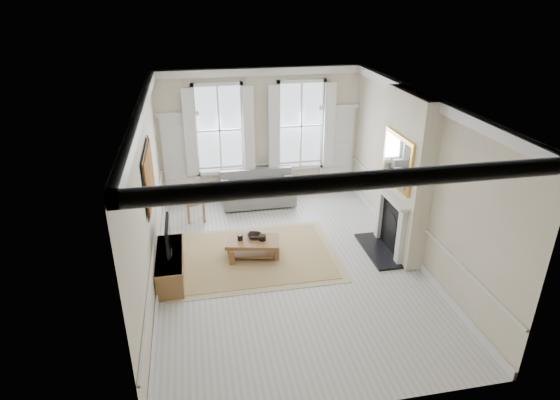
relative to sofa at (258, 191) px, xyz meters
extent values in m
plane|color=#B7B5AD|center=(0.17, -3.11, -0.36)|extent=(7.20, 7.20, 0.00)
plane|color=white|center=(0.17, -3.11, 3.04)|extent=(7.20, 7.20, 0.00)
plane|color=beige|center=(0.17, 0.49, 1.34)|extent=(5.20, 0.00, 5.20)
plane|color=beige|center=(-2.43, -3.11, 1.34)|extent=(0.00, 7.20, 7.20)
plane|color=beige|center=(2.77, -3.11, 1.34)|extent=(0.00, 7.20, 7.20)
cube|color=silver|center=(-1.88, 0.45, 0.79)|extent=(0.90, 0.08, 2.30)
cube|color=silver|center=(2.22, 0.45, 0.79)|extent=(0.90, 0.08, 2.30)
cube|color=#A46D1C|center=(-2.39, -2.81, 1.69)|extent=(0.05, 1.66, 1.06)
cube|color=beige|center=(2.60, -2.91, 1.34)|extent=(0.35, 1.70, 3.38)
cube|color=black|center=(2.17, -2.91, -0.33)|extent=(0.55, 1.50, 0.05)
cube|color=silver|center=(2.37, -3.46, 0.22)|extent=(0.10, 0.18, 1.15)
cube|color=silver|center=(2.37, -2.36, 0.22)|extent=(0.10, 0.18, 1.15)
cube|color=silver|center=(2.32, -2.91, 0.94)|extent=(0.20, 1.45, 0.06)
cube|color=black|center=(2.42, -2.91, 0.19)|extent=(0.02, 0.92, 1.00)
cube|color=gold|center=(2.38, -2.91, 1.69)|extent=(0.06, 1.26, 1.06)
cube|color=slate|center=(0.00, -0.06, -0.09)|extent=(1.85, 0.90, 0.42)
cube|color=slate|center=(0.00, 0.29, 0.28)|extent=(1.85, 0.20, 0.44)
cube|color=slate|center=(-0.83, -0.06, 0.16)|extent=(0.20, 0.90, 0.30)
cube|color=slate|center=(0.83, -0.06, 0.16)|extent=(0.20, 0.90, 0.30)
cylinder|color=brown|center=(-0.81, -0.39, -0.32)|extent=(0.06, 0.06, 0.08)
cylinder|color=brown|center=(0.81, 0.27, -0.32)|extent=(0.06, 0.06, 0.08)
cube|color=brown|center=(-1.61, -0.66, 0.16)|extent=(0.57, 0.57, 0.06)
cube|color=brown|center=(-1.78, -0.83, -0.12)|extent=(0.05, 0.05, 0.49)
cube|color=brown|center=(-1.44, -0.83, -0.12)|extent=(0.05, 0.05, 0.49)
cube|color=brown|center=(-1.78, -0.48, -0.12)|extent=(0.05, 0.05, 0.49)
cube|color=brown|center=(-1.44, -0.48, -0.12)|extent=(0.05, 0.05, 0.49)
cube|color=tan|center=(-0.50, -2.62, -0.35)|extent=(3.50, 2.60, 0.02)
cube|color=brown|center=(-0.50, -2.62, 0.01)|extent=(1.19, 0.85, 0.08)
cube|color=brown|center=(-0.94, -2.83, -0.20)|extent=(0.10, 0.10, 0.33)
cube|color=brown|center=(-0.06, -2.83, -0.20)|extent=(0.10, 0.10, 0.33)
cube|color=brown|center=(-0.94, -2.40, -0.20)|extent=(0.10, 0.10, 0.33)
cube|color=brown|center=(-0.06, -2.40, -0.20)|extent=(0.10, 0.10, 0.33)
cylinder|color=black|center=(-0.75, -2.57, 0.10)|extent=(0.12, 0.12, 0.12)
cylinder|color=black|center=(-0.30, -2.67, 0.10)|extent=(0.15, 0.15, 0.11)
imported|color=black|center=(-0.45, -2.52, 0.08)|extent=(0.37, 0.37, 0.07)
cube|color=brown|center=(-2.17, -3.08, -0.09)|extent=(0.49, 1.52, 0.54)
cube|color=black|center=(-2.15, -3.08, 0.20)|extent=(0.08, 0.30, 0.03)
cube|color=black|center=(-2.15, -3.08, 0.59)|extent=(0.05, 0.90, 0.55)
cube|color=black|center=(-2.12, -3.08, 0.59)|extent=(0.01, 0.83, 0.50)
camera|label=1|loc=(-1.54, -11.02, 4.84)|focal=30.00mm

